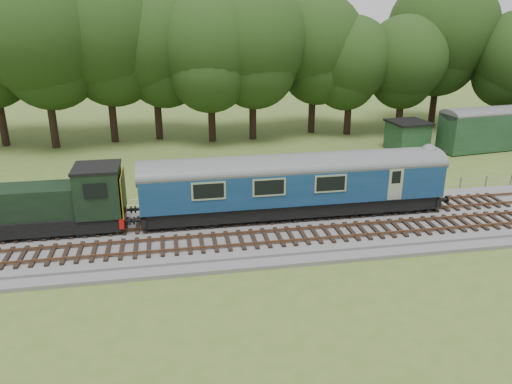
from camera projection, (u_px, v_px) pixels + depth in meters
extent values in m
plane|color=#426124|center=(249.00, 233.00, 28.74)|extent=(120.00, 120.00, 0.00)
cube|color=#4C4C4F|center=(249.00, 231.00, 28.68)|extent=(70.00, 7.00, 0.35)
cube|color=brown|center=(247.00, 221.00, 29.20)|extent=(66.50, 0.07, 0.14)
cube|color=brown|center=(243.00, 212.00, 30.53)|extent=(66.50, 0.07, 0.14)
cube|color=brown|center=(256.00, 243.00, 26.43)|extent=(66.50, 0.07, 0.14)
cube|color=brown|center=(251.00, 232.00, 27.76)|extent=(66.50, 0.07, 0.14)
cube|color=black|center=(293.00, 204.00, 30.17)|extent=(17.46, 2.52, 0.85)
cube|color=#0D2A4A|center=(294.00, 182.00, 29.68)|extent=(18.00, 2.80, 2.05)
cube|color=gold|center=(433.00, 179.00, 31.31)|extent=(0.06, 2.74, 1.30)
cube|color=black|center=(386.00, 201.00, 31.23)|extent=(2.60, 2.00, 0.55)
cube|color=black|center=(194.00, 214.00, 29.23)|extent=(2.60, 2.00, 0.55)
cube|color=black|center=(43.00, 222.00, 27.78)|extent=(8.73, 2.39, 0.85)
cube|color=black|center=(16.00, 202.00, 27.15)|extent=(6.30, 2.08, 1.70)
cube|color=black|center=(99.00, 191.00, 27.75)|extent=(2.40, 2.55, 2.60)
cube|color=#A50F0C|center=(123.00, 216.00, 28.50)|extent=(0.25, 2.60, 0.55)
cube|color=gold|center=(123.00, 193.00, 28.04)|extent=(0.06, 2.55, 2.30)
imported|color=orange|center=(118.00, 219.00, 27.77)|extent=(0.70, 0.68, 1.62)
cube|color=#19371C|center=(407.00, 137.00, 45.41)|extent=(3.32, 3.32, 2.50)
cube|color=black|center=(409.00, 122.00, 44.94)|extent=(3.66, 3.66, 0.20)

